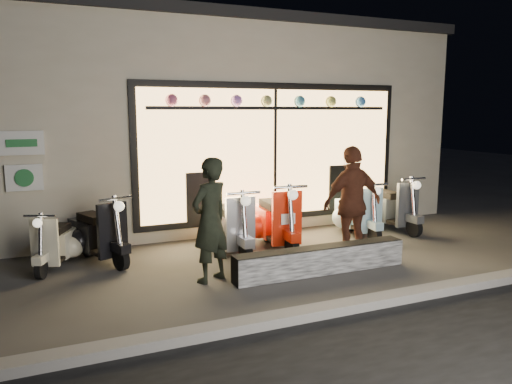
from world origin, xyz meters
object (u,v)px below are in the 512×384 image
at_px(graffiti_barrier, 321,260).
at_px(man, 210,220).
at_px(scooter_silver, 228,226).
at_px(scooter_red, 274,221).
at_px(woman, 352,203).

distance_m(graffiti_barrier, man, 1.74).
height_order(graffiti_barrier, scooter_silver, scooter_silver).
bearing_deg(scooter_red, woman, -51.84).
distance_m(scooter_silver, woman, 2.10).
relative_size(graffiti_barrier, scooter_red, 1.71).
height_order(scooter_silver, scooter_red, scooter_red).
relative_size(scooter_red, man, 0.91).
distance_m(man, woman, 2.39).
bearing_deg(woman, scooter_silver, -39.56).
height_order(scooter_red, woman, woman).
height_order(graffiti_barrier, man, man).
bearing_deg(scooter_silver, graffiti_barrier, -62.66).
bearing_deg(scooter_silver, scooter_red, 0.12).
xyz_separation_m(scooter_silver, scooter_red, (0.85, -0.00, 0.02)).
bearing_deg(woman, scooter_red, -59.86).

